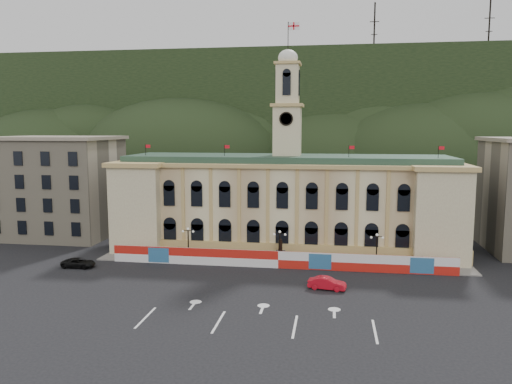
# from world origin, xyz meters

# --- Properties ---
(ground) EXTENTS (260.00, 260.00, 0.00)m
(ground) POSITION_xyz_m (0.00, 0.00, 0.00)
(ground) COLOR black
(ground) RESTS_ON ground
(lane_markings) EXTENTS (26.00, 10.00, 0.02)m
(lane_markings) POSITION_xyz_m (0.00, -5.00, 0.00)
(lane_markings) COLOR white
(lane_markings) RESTS_ON ground
(hill_ridge) EXTENTS (230.00, 80.00, 64.00)m
(hill_ridge) POSITION_xyz_m (0.03, 121.99, 19.48)
(hill_ridge) COLOR black
(hill_ridge) RESTS_ON ground
(city_hall) EXTENTS (56.20, 17.60, 37.10)m
(city_hall) POSITION_xyz_m (0.00, 27.63, 7.85)
(city_hall) COLOR beige
(city_hall) RESTS_ON ground
(side_building_left) EXTENTS (21.00, 17.00, 18.60)m
(side_building_left) POSITION_xyz_m (-43.00, 30.93, 9.33)
(side_building_left) COLOR #B9AB8F
(side_building_left) RESTS_ON ground
(hoarding_fence) EXTENTS (50.00, 0.44, 2.50)m
(hoarding_fence) POSITION_xyz_m (0.06, 15.07, 1.25)
(hoarding_fence) COLOR red
(hoarding_fence) RESTS_ON ground
(pavement) EXTENTS (56.00, 5.50, 0.16)m
(pavement) POSITION_xyz_m (0.00, 17.75, 0.08)
(pavement) COLOR slate
(pavement) RESTS_ON ground
(statue) EXTENTS (1.40, 1.40, 3.72)m
(statue) POSITION_xyz_m (0.00, 18.00, 1.19)
(statue) COLOR #595651
(statue) RESTS_ON ground
(lamp_left) EXTENTS (1.96, 0.44, 5.15)m
(lamp_left) POSITION_xyz_m (-14.00, 17.00, 3.07)
(lamp_left) COLOR black
(lamp_left) RESTS_ON ground
(lamp_center) EXTENTS (1.96, 0.44, 5.15)m
(lamp_center) POSITION_xyz_m (0.00, 17.00, 3.07)
(lamp_center) COLOR black
(lamp_center) RESTS_ON ground
(lamp_right) EXTENTS (1.96, 0.44, 5.15)m
(lamp_right) POSITION_xyz_m (14.00, 17.00, 3.07)
(lamp_right) COLOR black
(lamp_right) RESTS_ON ground
(red_sedan) EXTENTS (3.11, 5.25, 1.56)m
(red_sedan) POSITION_xyz_m (7.10, 6.45, 0.78)
(red_sedan) COLOR red
(red_sedan) RESTS_ON ground
(black_suv) EXTENTS (2.39, 4.93, 1.35)m
(black_suv) POSITION_xyz_m (-28.74, 10.96, 0.67)
(black_suv) COLOR black
(black_suv) RESTS_ON ground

